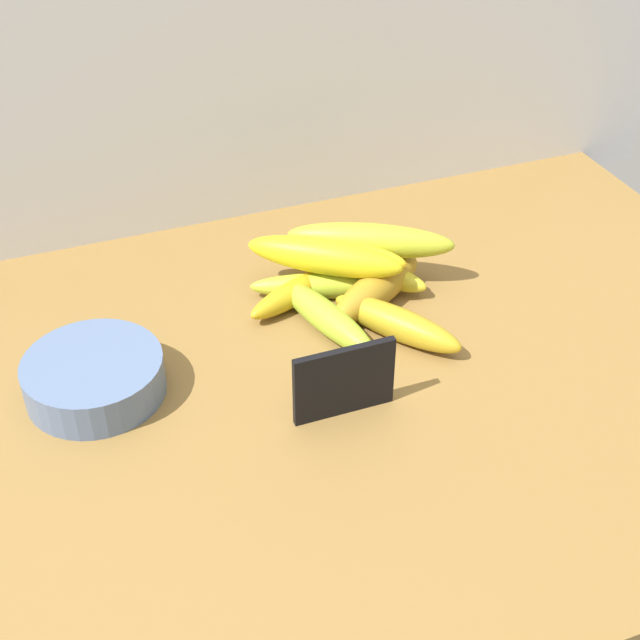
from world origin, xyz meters
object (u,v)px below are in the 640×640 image
object	(u,v)px
banana_5	(357,266)
banana_0	(329,316)
banana_2	(328,286)
fruit_bowl	(94,377)
banana_3	(396,323)
banana_7	(335,256)
banana_8	(370,240)
banana_1	(377,288)
banana_4	(299,290)
chalkboard_sign	(344,383)
banana_6	(324,257)

from	to	relation	value
banana_5	banana_0	bearing A→B (deg)	-129.87
banana_2	fruit_bowl	bearing A→B (deg)	-165.26
banana_0	banana_3	distance (cm)	7.91
banana_5	banana_7	distance (cm)	5.27
banana_8	banana_1	bearing A→B (deg)	-103.50
banana_3	banana_4	size ratio (longest dim) A/B	1.08
banana_4	fruit_bowl	bearing A→B (deg)	-162.64
banana_7	banana_4	bearing A→B (deg)	-174.89
chalkboard_sign	banana_4	size ratio (longest dim) A/B	0.70
banana_0	banana_7	size ratio (longest dim) A/B	1.00
chalkboard_sign	banana_5	distance (cm)	24.92
banana_7	banana_2	bearing A→B (deg)	-146.95
banana_0	banana_2	size ratio (longest dim) A/B	0.91
banana_3	banana_6	distance (cm)	12.59
banana_3	banana_5	distance (cm)	12.66
banana_0	banana_6	xyz separation A→B (cm)	(1.97, 6.93, 3.63)
chalkboard_sign	banana_2	xyz separation A→B (cm)	(5.98, 20.00, -2.23)
banana_3	banana_5	xyz separation A→B (cm)	(0.36, 12.66, -0.09)
banana_6	banana_7	distance (cm)	1.40
banana_4	banana_6	distance (cm)	5.14
banana_2	banana_3	xyz separation A→B (cm)	(4.52, -10.32, 0.30)
banana_4	chalkboard_sign	bearing A→B (deg)	-96.60
banana_0	banana_7	xyz separation A→B (cm)	(3.36, 6.89, 3.44)
banana_7	chalkboard_sign	bearing A→B (deg)	-109.03
banana_4	banana_5	xyz separation A→B (cm)	(8.51, 2.00, 0.22)
chalkboard_sign	banana_4	bearing A→B (deg)	83.40
chalkboard_sign	banana_5	size ratio (longest dim) A/B	0.57
banana_1	banana_8	size ratio (longest dim) A/B	0.80
banana_0	banana_5	size ratio (longest dim) A/B	0.92
banana_3	banana_7	bearing A→B (deg)	106.74
banana_0	banana_4	bearing A→B (deg)	102.63
banana_2	banana_8	bearing A→B (deg)	15.18
chalkboard_sign	banana_2	size ratio (longest dim) A/B	0.57
banana_4	banana_8	bearing A→B (deg)	7.82
banana_1	banana_5	xyz separation A→B (cm)	(-0.15, 5.78, -0.36)
banana_8	fruit_bowl	bearing A→B (deg)	-165.18
banana_0	banana_5	bearing A→B (deg)	50.13
chalkboard_sign	banana_1	world-z (taller)	chalkboard_sign
banana_3	banana_8	size ratio (longest dim) A/B	0.81
chalkboard_sign	banana_7	bearing A→B (deg)	70.97
fruit_bowl	banana_0	world-z (taller)	fruit_bowl
chalkboard_sign	banana_4	distance (cm)	20.60
banana_7	banana_8	xyz separation A→B (cm)	(5.08, 0.93, 0.56)
chalkboard_sign	banana_2	bearing A→B (deg)	73.36
chalkboard_sign	banana_0	world-z (taller)	chalkboard_sign
banana_2	banana_7	bearing A→B (deg)	33.05
banana_2	banana_7	world-z (taller)	banana_7
banana_0	banana_2	world-z (taller)	banana_0
chalkboard_sign	banana_7	distance (cm)	22.01
banana_0	banana_7	distance (cm)	8.41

